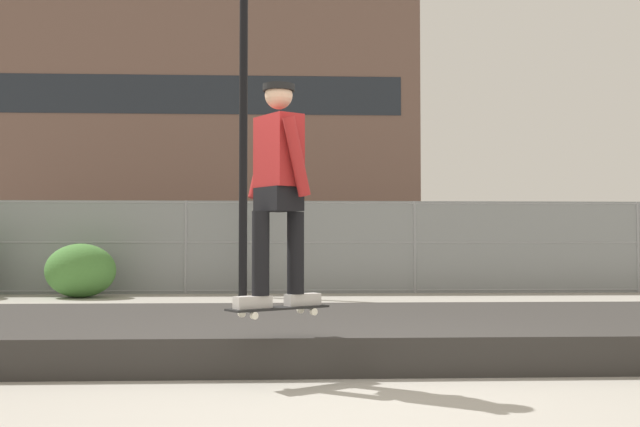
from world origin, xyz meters
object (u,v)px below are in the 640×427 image
object	(u,v)px
parked_car_near	(210,249)
shrub_center	(81,271)
skater	(279,179)
street_lamp	(244,64)
parked_car_mid	(473,249)
skateboard	(278,309)

from	to	relation	value
parked_car_near	shrub_center	distance (m)	4.84
shrub_center	skater	bearing A→B (deg)	-66.09
skater	parked_car_near	xyz separation A→B (m)	(-1.82, 12.88, -0.67)
street_lamp	parked_car_near	distance (m)	5.70
shrub_center	parked_car_mid	bearing A→B (deg)	28.65
skateboard	street_lamp	distance (m)	9.43
parked_car_near	parked_car_mid	size ratio (longest dim) A/B	1.02
skateboard	skater	world-z (taller)	skater
parked_car_near	skater	bearing A→B (deg)	-81.94
skater	shrub_center	bearing A→B (deg)	113.91
skateboard	shrub_center	size ratio (longest dim) A/B	0.60
street_lamp	parked_car_mid	xyz separation A→B (m)	(5.53, 4.54, -3.58)
skater	shrub_center	world-z (taller)	skater
skater	parked_car_near	size ratio (longest dim) A/B	0.37
skater	shrub_center	size ratio (longest dim) A/B	1.31
skateboard	skater	distance (m)	0.97
skateboard	street_lamp	world-z (taller)	street_lamp
shrub_center	skateboard	bearing A→B (deg)	-66.09
street_lamp	shrub_center	distance (m)	4.93
skateboard	parked_car_mid	world-z (taller)	parked_car_mid
parked_car_near	parked_car_mid	xyz separation A→B (m)	(6.59, 0.23, 0.00)
street_lamp	skater	bearing A→B (deg)	-84.92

